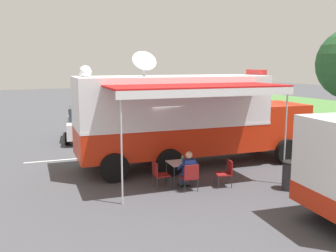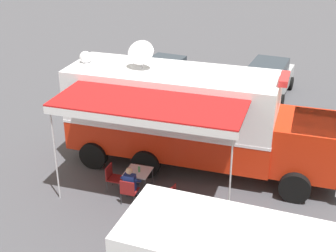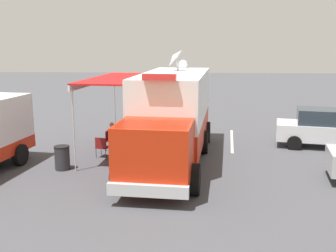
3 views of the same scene
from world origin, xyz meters
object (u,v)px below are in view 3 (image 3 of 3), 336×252
at_px(command_truck, 171,113).
at_px(car_behind_truck, 323,128).
at_px(folding_chair_at_table, 110,138).
at_px(seated_responder, 114,136).
at_px(trash_bin, 62,158).
at_px(water_bottle, 127,132).
at_px(folding_table, 127,136).
at_px(folding_chair_spare_by_truck, 102,146).
at_px(folding_chair_beside_table, 128,135).

height_order(command_truck, car_behind_truck, command_truck).
bearing_deg(folding_chair_at_table, seated_responder, 174.78).
bearing_deg(folding_chair_at_table, car_behind_truck, -173.79).
bearing_deg(trash_bin, folding_chair_at_table, -112.37).
xyz_separation_m(water_bottle, car_behind_truck, (-8.89, -1.18, 0.05)).
xyz_separation_m(water_bottle, seated_responder, (0.59, -0.11, -0.18)).
xyz_separation_m(folding_table, folding_chair_spare_by_truck, (0.88, 1.21, -0.16)).
distance_m(command_truck, trash_bin, 4.55).
bearing_deg(car_behind_truck, folding_chair_at_table, 6.21).
relative_size(folding_table, seated_responder, 0.70).
relative_size(seated_responder, car_behind_truck, 0.28).
distance_m(folding_chair_at_table, trash_bin, 3.23).
height_order(command_truck, folding_chair_at_table, command_truck).
height_order(water_bottle, car_behind_truck, car_behind_truck).
xyz_separation_m(water_bottle, folding_chair_at_table, (0.77, -0.13, -0.32)).
distance_m(folding_table, seated_responder, 0.61).
relative_size(water_bottle, seated_responder, 0.18).
height_order(command_truck, water_bottle, command_truck).
height_order(folding_chair_at_table, folding_chair_spare_by_truck, same).
xyz_separation_m(command_truck, seated_responder, (2.62, -1.47, -1.29)).
xyz_separation_m(folding_table, seated_responder, (0.61, -0.06, -0.02)).
bearing_deg(car_behind_truck, command_truck, 20.34).
relative_size(folding_chair_at_table, trash_bin, 0.96).
height_order(folding_chair_beside_table, car_behind_truck, car_behind_truck).
xyz_separation_m(folding_chair_beside_table, car_behind_truck, (-8.97, -0.28, 0.37)).
distance_m(folding_table, folding_chair_spare_by_truck, 1.51).
relative_size(seated_responder, trash_bin, 1.37).
distance_m(command_truck, folding_table, 2.76).
bearing_deg(trash_bin, car_behind_truck, -159.67).
bearing_deg(folding_chair_beside_table, water_bottle, 95.25).
height_order(folding_table, seated_responder, seated_responder).
bearing_deg(folding_chair_spare_by_truck, car_behind_truck, -166.47).
bearing_deg(command_truck, trash_bin, 20.30).
height_order(water_bottle, folding_chair_spare_by_truck, water_bottle).
relative_size(folding_chair_at_table, folding_chair_spare_by_truck, 1.00).
bearing_deg(car_behind_truck, trash_bin, 20.33).
bearing_deg(folding_chair_beside_table, command_truck, 133.11).
relative_size(folding_table, folding_chair_spare_by_truck, 1.00).
xyz_separation_m(command_truck, folding_chair_spare_by_truck, (2.89, -0.20, -1.43)).
height_order(folding_chair_spare_by_truck, trash_bin, trash_bin).
bearing_deg(command_truck, car_behind_truck, -159.66).
bearing_deg(seated_responder, folding_chair_at_table, -5.22).
bearing_deg(folding_chair_at_table, folding_table, 174.30).
height_order(folding_table, folding_chair_spare_by_truck, folding_chair_spare_by_truck).
distance_m(folding_table, folding_chair_beside_table, 0.87).
distance_m(folding_chair_at_table, car_behind_truck, 9.73).
bearing_deg(folding_table, folding_chair_beside_table, -82.77).
bearing_deg(folding_table, seated_responder, -5.85).
height_order(folding_chair_beside_table, trash_bin, trash_bin).
bearing_deg(water_bottle, seated_responder, -10.81).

